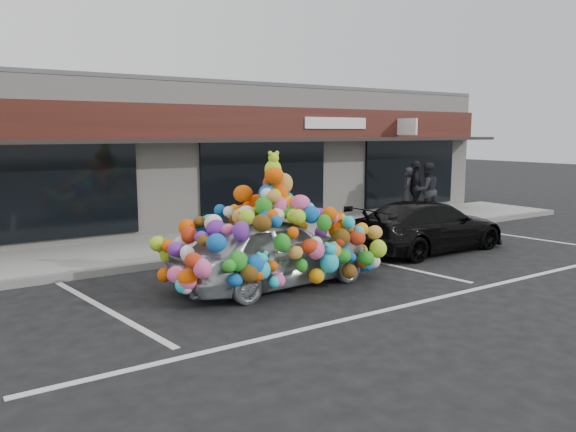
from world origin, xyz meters
TOP-DOWN VIEW (x-y plane):
  - ground at (0.00, 0.00)m, footprint 90.00×90.00m
  - shop_building at (0.00, 8.44)m, footprint 24.00×7.20m
  - sidewalk at (0.00, 4.00)m, footprint 26.00×3.00m
  - kerb at (0.00, 2.50)m, footprint 26.00×0.18m
  - parking_stripe_left at (-3.20, 0.20)m, footprint 0.73×4.37m
  - parking_stripe_mid at (2.80, 0.20)m, footprint 0.73×4.37m
  - parking_stripe_right at (8.20, 0.20)m, footprint 0.73×4.37m
  - lane_line at (2.00, -2.30)m, footprint 14.00×0.12m
  - toy_car at (-0.14, -0.04)m, footprint 2.84×4.28m
  - black_sedan at (4.65, 0.56)m, footprint 1.80×4.25m
  - pedestrian_a at (7.47, 4.12)m, footprint 0.69×0.68m
  - pedestrian_b at (7.89, 3.66)m, footprint 0.99×0.84m
  - pedestrian_c at (7.85, 4.10)m, footprint 1.11×1.01m

SIDE VIEW (x-z plane):
  - ground at x=0.00m, z-range 0.00..0.00m
  - parking_stripe_left at x=-3.20m, z-range 0.00..0.01m
  - parking_stripe_mid at x=2.80m, z-range 0.00..0.01m
  - parking_stripe_right at x=8.20m, z-range 0.00..0.01m
  - lane_line at x=2.00m, z-range 0.00..0.01m
  - sidewalk at x=0.00m, z-range 0.00..0.15m
  - kerb at x=0.00m, z-range -0.01..0.15m
  - black_sedan at x=4.65m, z-range 0.00..1.22m
  - toy_car at x=-0.14m, z-range -0.39..2.04m
  - pedestrian_a at x=7.47m, z-range 0.15..1.76m
  - pedestrian_b at x=7.89m, z-range 0.15..1.92m
  - pedestrian_c at x=7.85m, z-range 0.15..1.97m
  - shop_building at x=0.00m, z-range 0.01..4.32m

